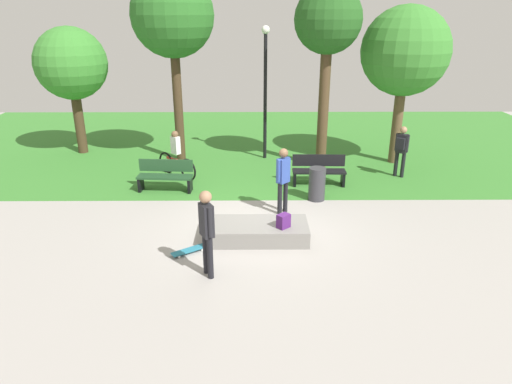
{
  "coord_description": "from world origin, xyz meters",
  "views": [
    {
      "loc": [
        -0.13,
        -10.2,
        4.88
      ],
      "look_at": [
        -0.05,
        -0.14,
        0.94
      ],
      "focal_mm": 31.91,
      "sensor_mm": 36.0,
      "label": 1
    }
  ],
  "objects_px": {
    "skateboard_by_ledge": "(189,250)",
    "tree_broad_elm": "(328,24)",
    "park_bench_by_oak": "(165,175)",
    "lamp_post": "(265,81)",
    "backpack_on_ledge": "(283,221)",
    "concrete_ledge": "(256,231)",
    "skater_watching": "(283,176)",
    "pedestrian_with_backpack": "(401,147)",
    "tree_young_birch": "(173,17)",
    "park_bench_near_lamppost": "(319,170)",
    "tree_tall_oak": "(405,52)",
    "tree_slender_maple": "(71,64)",
    "skater_performing_trick": "(207,227)",
    "cyclist_on_bicycle": "(176,157)",
    "trash_bin": "(317,184)"
  },
  "relations": [
    {
      "from": "tree_tall_oak",
      "to": "pedestrian_with_backpack",
      "type": "bearing_deg",
      "value": -100.42
    },
    {
      "from": "backpack_on_ledge",
      "to": "pedestrian_with_backpack",
      "type": "bearing_deg",
      "value": 6.57
    },
    {
      "from": "park_bench_by_oak",
      "to": "cyclist_on_bicycle",
      "type": "distance_m",
      "value": 1.3
    },
    {
      "from": "tree_broad_elm",
      "to": "concrete_ledge",
      "type": "bearing_deg",
      "value": -112.52
    },
    {
      "from": "skater_performing_trick",
      "to": "park_bench_by_oak",
      "type": "distance_m",
      "value": 5.05
    },
    {
      "from": "concrete_ledge",
      "to": "tree_young_birch",
      "type": "relative_size",
      "value": 0.38
    },
    {
      "from": "park_bench_near_lamppost",
      "to": "trash_bin",
      "type": "bearing_deg",
      "value": -100.13
    },
    {
      "from": "tree_broad_elm",
      "to": "backpack_on_ledge",
      "type": "bearing_deg",
      "value": -106.24
    },
    {
      "from": "skater_performing_trick",
      "to": "tree_broad_elm",
      "type": "distance_m",
      "value": 8.5
    },
    {
      "from": "trash_bin",
      "to": "tree_broad_elm",
      "type": "bearing_deg",
      "value": 79.94
    },
    {
      "from": "tree_young_birch",
      "to": "trash_bin",
      "type": "relative_size",
      "value": 6.63
    },
    {
      "from": "concrete_ledge",
      "to": "skateboard_by_ledge",
      "type": "height_order",
      "value": "concrete_ledge"
    },
    {
      "from": "concrete_ledge",
      "to": "trash_bin",
      "type": "relative_size",
      "value": 2.55
    },
    {
      "from": "concrete_ledge",
      "to": "skater_watching",
      "type": "distance_m",
      "value": 1.85
    },
    {
      "from": "lamp_post",
      "to": "cyclist_on_bicycle",
      "type": "height_order",
      "value": "lamp_post"
    },
    {
      "from": "concrete_ledge",
      "to": "backpack_on_ledge",
      "type": "relative_size",
      "value": 7.46
    },
    {
      "from": "skateboard_by_ledge",
      "to": "skater_performing_trick",
      "type": "bearing_deg",
      "value": -60.78
    },
    {
      "from": "tree_broad_elm",
      "to": "pedestrian_with_backpack",
      "type": "relative_size",
      "value": 3.53
    },
    {
      "from": "park_bench_by_oak",
      "to": "pedestrian_with_backpack",
      "type": "relative_size",
      "value": 0.99
    },
    {
      "from": "park_bench_near_lamppost",
      "to": "tree_broad_elm",
      "type": "xyz_separation_m",
      "value": [
        0.32,
        1.84,
        4.12
      ]
    },
    {
      "from": "backpack_on_ledge",
      "to": "tree_tall_oak",
      "type": "bearing_deg",
      "value": 12.95
    },
    {
      "from": "backpack_on_ledge",
      "to": "skater_watching",
      "type": "distance_m",
      "value": 1.76
    },
    {
      "from": "concrete_ledge",
      "to": "lamp_post",
      "type": "bearing_deg",
      "value": 86.73
    },
    {
      "from": "skater_watching",
      "to": "park_bench_by_oak",
      "type": "distance_m",
      "value": 3.78
    },
    {
      "from": "park_bench_near_lamppost",
      "to": "trash_bin",
      "type": "height_order",
      "value": "trash_bin"
    },
    {
      "from": "skater_performing_trick",
      "to": "tree_slender_maple",
      "type": "distance_m",
      "value": 10.58
    },
    {
      "from": "trash_bin",
      "to": "skateboard_by_ledge",
      "type": "bearing_deg",
      "value": -136.26
    },
    {
      "from": "tree_tall_oak",
      "to": "skateboard_by_ledge",
      "type": "bearing_deg",
      "value": -134.25
    },
    {
      "from": "skater_watching",
      "to": "park_bench_near_lamppost",
      "type": "xyz_separation_m",
      "value": [
        1.23,
        2.12,
        -0.55
      ]
    },
    {
      "from": "park_bench_near_lamppost",
      "to": "cyclist_on_bicycle",
      "type": "distance_m",
      "value": 4.53
    },
    {
      "from": "tree_tall_oak",
      "to": "pedestrian_with_backpack",
      "type": "xyz_separation_m",
      "value": [
        -0.29,
        -1.57,
        -2.75
      ]
    },
    {
      "from": "park_bench_by_oak",
      "to": "lamp_post",
      "type": "xyz_separation_m",
      "value": [
        3.01,
        3.26,
        2.26
      ]
    },
    {
      "from": "skateboard_by_ledge",
      "to": "lamp_post",
      "type": "distance_m",
      "value": 7.79
    },
    {
      "from": "skater_performing_trick",
      "to": "trash_bin",
      "type": "height_order",
      "value": "skater_performing_trick"
    },
    {
      "from": "concrete_ledge",
      "to": "tree_slender_maple",
      "type": "bearing_deg",
      "value": 132.14
    },
    {
      "from": "skateboard_by_ledge",
      "to": "tree_young_birch",
      "type": "bearing_deg",
      "value": 99.62
    },
    {
      "from": "concrete_ledge",
      "to": "lamp_post",
      "type": "relative_size",
      "value": 0.53
    },
    {
      "from": "lamp_post",
      "to": "trash_bin",
      "type": "xyz_separation_m",
      "value": [
        1.35,
        -4.02,
        -2.27
      ]
    },
    {
      "from": "skater_watching",
      "to": "tree_broad_elm",
      "type": "height_order",
      "value": "tree_broad_elm"
    },
    {
      "from": "tree_slender_maple",
      "to": "tree_broad_elm",
      "type": "xyz_separation_m",
      "value": [
        8.75,
        -1.73,
        1.38
      ]
    },
    {
      "from": "skater_performing_trick",
      "to": "tree_tall_oak",
      "type": "xyz_separation_m",
      "value": [
        5.86,
        7.45,
        2.66
      ]
    },
    {
      "from": "skateboard_by_ledge",
      "to": "tree_broad_elm",
      "type": "height_order",
      "value": "tree_broad_elm"
    },
    {
      "from": "backpack_on_ledge",
      "to": "tree_broad_elm",
      "type": "height_order",
      "value": "tree_broad_elm"
    },
    {
      "from": "lamp_post",
      "to": "cyclist_on_bicycle",
      "type": "bearing_deg",
      "value": -145.51
    },
    {
      "from": "backpack_on_ledge",
      "to": "skateboard_by_ledge",
      "type": "height_order",
      "value": "backpack_on_ledge"
    },
    {
      "from": "park_bench_by_oak",
      "to": "tree_young_birch",
      "type": "bearing_deg",
      "value": 89.9
    },
    {
      "from": "tree_broad_elm",
      "to": "trash_bin",
      "type": "height_order",
      "value": "tree_broad_elm"
    },
    {
      "from": "concrete_ledge",
      "to": "pedestrian_with_backpack",
      "type": "height_order",
      "value": "pedestrian_with_backpack"
    },
    {
      "from": "tree_slender_maple",
      "to": "cyclist_on_bicycle",
      "type": "bearing_deg",
      "value": -34.52
    },
    {
      "from": "park_bench_near_lamppost",
      "to": "pedestrian_with_backpack",
      "type": "distance_m",
      "value": 2.8
    }
  ]
}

